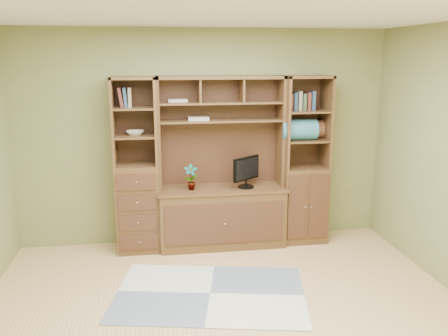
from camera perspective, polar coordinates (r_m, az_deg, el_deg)
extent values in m
cube|color=tan|center=(4.37, 0.77, -17.93)|extent=(4.60, 4.10, 0.04)
cube|color=white|center=(3.76, 0.90, 18.37)|extent=(4.60, 4.10, 0.04)
cube|color=olive|center=(5.81, -2.45, 3.66)|extent=(4.50, 0.04, 2.60)
cube|color=olive|center=(2.04, 10.49, -15.11)|extent=(4.50, 0.04, 2.60)
cube|color=#51361C|center=(5.62, -0.27, 0.51)|extent=(1.54, 0.53, 2.05)
cube|color=#51361C|center=(5.61, -10.49, 0.25)|extent=(0.50, 0.45, 2.05)
cube|color=#51361C|center=(5.90, 9.57, 0.92)|extent=(0.55, 0.45, 2.05)
cube|color=#AAAFAF|center=(4.79, -1.68, -14.86)|extent=(2.04, 1.56, 0.01)
cube|color=black|center=(5.65, 2.69, 0.18)|extent=(0.45, 0.41, 0.52)
imported|color=#AB5139|center=(5.58, -4.00, -1.11)|extent=(0.16, 0.11, 0.31)
cube|color=#B0A696|center=(5.59, -3.13, 5.97)|extent=(0.24, 0.18, 0.04)
imported|color=silver|center=(5.54, -10.64, 4.18)|extent=(0.20, 0.20, 0.05)
cube|color=#316F81|center=(5.75, 8.95, 4.57)|extent=(0.43, 0.25, 0.25)
cube|color=brown|center=(5.92, 9.97, 4.64)|extent=(0.39, 0.22, 0.22)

